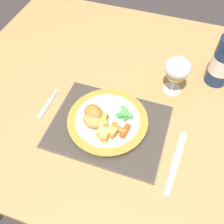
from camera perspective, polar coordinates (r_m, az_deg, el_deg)
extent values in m
plane|color=#383333|center=(1.51, 3.04, -14.26)|extent=(6.00, 6.00, 0.00)
cube|color=#AD7F4C|center=(0.88, 5.05, 3.68)|extent=(1.28, 0.99, 0.04)
cube|color=#AD7F4C|center=(1.60, -12.28, 11.62)|extent=(0.06, 0.06, 0.70)
cube|color=brown|center=(0.78, -0.71, -3.30)|extent=(0.35, 0.28, 0.01)
cube|color=#3C352E|center=(0.78, -0.71, -3.16)|extent=(0.35, 0.27, 0.00)
cylinder|color=silver|center=(0.78, -0.99, -2.19)|extent=(0.20, 0.20, 0.01)
cylinder|color=olive|center=(0.77, -1.00, -1.81)|extent=(0.25, 0.25, 0.01)
cylinder|color=silver|center=(0.77, -1.00, -1.66)|extent=(0.20, 0.20, 0.00)
ellipsoid|color=tan|center=(0.74, -4.40, -1.92)|extent=(0.07, 0.06, 0.04)
ellipsoid|color=#A87033|center=(0.75, -4.23, -0.33)|extent=(0.08, 0.08, 0.05)
cube|color=#338438|center=(0.76, 3.20, -1.47)|extent=(0.02, 0.02, 0.01)
cube|color=#4CA84C|center=(0.78, 2.86, 0.80)|extent=(0.02, 0.02, 0.01)
cube|color=#4CA84C|center=(0.76, 3.80, -0.65)|extent=(0.03, 0.02, 0.01)
cube|color=green|center=(0.77, 3.46, -0.43)|extent=(0.01, 0.02, 0.01)
cube|color=#338438|center=(0.78, 2.70, 0.26)|extent=(0.02, 0.03, 0.01)
cube|color=#4CA84C|center=(0.77, 2.27, -0.38)|extent=(0.02, 0.02, 0.01)
cube|color=green|center=(0.77, 1.88, -0.70)|extent=(0.03, 0.03, 0.01)
cube|color=#4CA84C|center=(0.76, 2.74, -0.17)|extent=(0.02, 0.03, 0.01)
cube|color=#338438|center=(0.77, 2.20, -0.65)|extent=(0.03, 0.03, 0.01)
cylinder|color=orange|center=(0.73, 1.85, -4.02)|extent=(0.05, 0.03, 0.02)
cylinder|color=#CC5119|center=(0.73, 2.99, -4.33)|extent=(0.03, 0.05, 0.02)
cylinder|color=orange|center=(0.74, 0.52, -3.98)|extent=(0.03, 0.05, 0.02)
cylinder|color=orange|center=(0.73, -1.90, -4.55)|extent=(0.03, 0.04, 0.02)
cube|color=silver|center=(0.85, -14.90, 0.96)|extent=(0.02, 0.09, 0.01)
cube|color=silver|center=(0.88, -13.18, 3.64)|extent=(0.01, 0.02, 0.01)
cube|color=silver|center=(0.88, -12.23, 4.48)|extent=(0.00, 0.02, 0.00)
cube|color=silver|center=(0.89, -12.46, 4.55)|extent=(0.00, 0.02, 0.00)
cube|color=silver|center=(0.89, -12.69, 4.61)|extent=(0.00, 0.02, 0.00)
cube|color=silver|center=(0.89, -12.91, 4.68)|extent=(0.00, 0.02, 0.00)
cube|color=silver|center=(0.76, 14.98, -8.79)|extent=(0.03, 0.14, 0.00)
cube|color=#B2B2B7|center=(0.71, 12.96, -15.78)|extent=(0.02, 0.07, 0.01)
cylinder|color=silver|center=(0.90, 13.48, 5.08)|extent=(0.06, 0.06, 0.00)
cylinder|color=silver|center=(0.87, 13.91, 6.59)|extent=(0.01, 0.01, 0.07)
ellipsoid|color=silver|center=(0.83, 14.82, 9.74)|extent=(0.08, 0.08, 0.07)
cylinder|color=#E0D684|center=(0.84, 14.54, 8.77)|extent=(0.07, 0.07, 0.03)
cylinder|color=navy|center=(0.92, 24.11, 10.47)|extent=(0.08, 0.08, 0.18)
cylinder|color=white|center=(0.93, 23.92, 10.08)|extent=(0.08, 0.08, 0.06)
cube|color=gold|center=(0.72, -0.24, -4.78)|extent=(0.03, 0.03, 0.03)
cube|color=gold|center=(0.74, -2.31, -2.82)|extent=(0.04, 0.04, 0.03)
cube|color=gold|center=(0.72, -1.88, -5.64)|extent=(0.03, 0.03, 0.03)
cube|color=gold|center=(0.75, -2.29, -1.54)|extent=(0.03, 0.03, 0.03)
cube|color=#E5BC66|center=(0.72, -2.04, -4.86)|extent=(0.04, 0.03, 0.03)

